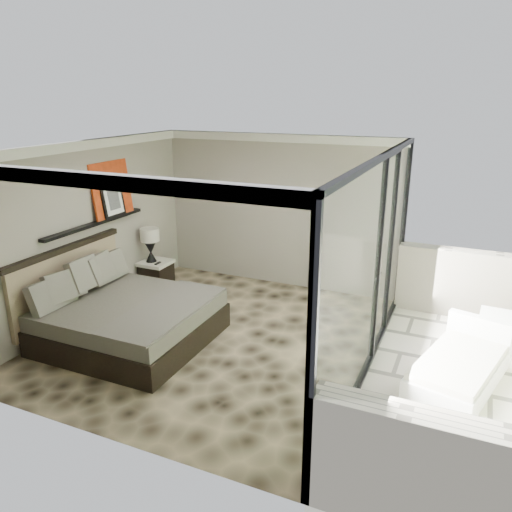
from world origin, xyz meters
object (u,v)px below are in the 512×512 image
at_px(bed, 124,316).
at_px(lounger, 460,368).
at_px(nightstand, 156,274).
at_px(ottoman, 497,330).
at_px(table_lamp, 150,240).

height_order(bed, lounger, bed).
xyz_separation_m(bed, nightstand, (-0.77, 1.91, -0.10)).
relative_size(bed, ottoman, 4.55).
xyz_separation_m(bed, table_lamp, (-0.83, 1.87, 0.56)).
distance_m(bed, nightstand, 2.07).
relative_size(ottoman, lounger, 0.28).
xyz_separation_m(nightstand, table_lamp, (-0.06, -0.04, 0.66)).
relative_size(nightstand, ottoman, 1.07).
distance_m(bed, lounger, 4.63).
distance_m(nightstand, lounger, 5.47).
xyz_separation_m(table_lamp, ottoman, (5.83, 0.11, -0.67)).
height_order(ottoman, lounger, lounger).
bearing_deg(ottoman, bed, -158.33).
bearing_deg(bed, table_lamp, 114.03).
height_order(table_lamp, ottoman, table_lamp).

